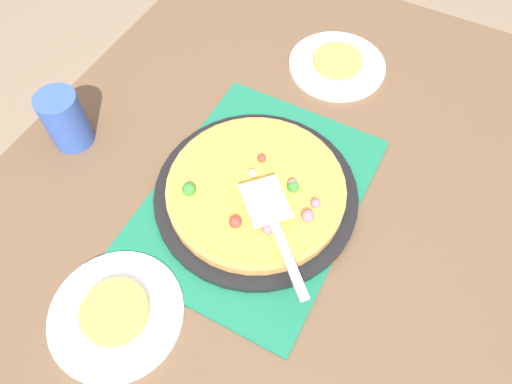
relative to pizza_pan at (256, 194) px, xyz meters
name	(u,v)px	position (x,y,z in m)	size (l,w,h in m)	color
ground_plane	(256,316)	(0.00, 0.00, -0.76)	(8.00, 8.00, 0.00)	#84705B
dining_table	(256,225)	(0.00, 0.00, -0.12)	(1.40, 1.00, 0.75)	brown
placemat	(256,197)	(0.00, 0.00, -0.01)	(0.48, 0.36, 0.01)	#196B4C
pizza_pan	(256,194)	(0.00, 0.00, 0.00)	(0.38, 0.38, 0.01)	black
pizza	(256,189)	(0.00, 0.00, 0.02)	(0.33, 0.33, 0.04)	#B78442
plate_near_left	(336,65)	(-0.40, 0.00, -0.01)	(0.22, 0.22, 0.01)	white
plate_far_right	(116,314)	(0.31, -0.10, -0.01)	(0.22, 0.22, 0.01)	white
served_slice_left	(336,60)	(-0.40, 0.00, 0.01)	(0.11, 0.11, 0.02)	#EAB747
served_slice_right	(114,312)	(0.31, -0.10, 0.01)	(0.11, 0.11, 0.02)	#EAB747
cup_near	(65,120)	(0.05, -0.39, 0.05)	(0.08, 0.08, 0.12)	#3351AD
pizza_server	(275,224)	(0.07, 0.07, 0.05)	(0.19, 0.20, 0.01)	silver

